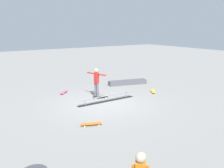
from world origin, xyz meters
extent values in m
plane|color=gray|center=(0.00, 0.00, 0.00)|extent=(60.00, 60.00, 0.00)
cube|color=black|center=(-0.37, -0.28, 0.01)|extent=(3.22, 0.25, 0.01)
cylinder|color=gray|center=(-1.59, -0.28, 0.14)|extent=(0.04, 0.04, 0.28)
cylinder|color=gray|center=(0.86, -0.27, 0.14)|extent=(0.04, 0.04, 0.28)
cylinder|color=gray|center=(-0.37, -0.28, 0.28)|extent=(3.06, 0.06, 0.05)
cube|color=#595960|center=(-3.45, -2.62, 0.14)|extent=(2.57, 1.12, 0.28)
cylinder|color=slate|center=(-0.28, -1.02, 0.40)|extent=(0.15, 0.15, 0.80)
cylinder|color=slate|center=(-0.23, -1.17, 0.40)|extent=(0.15, 0.15, 0.80)
cube|color=red|center=(-0.26, -1.10, 1.08)|extent=(0.24, 0.25, 0.56)
sphere|color=tan|center=(-0.26, -1.10, 1.47)|extent=(0.22, 0.22, 0.22)
cylinder|color=red|center=(-0.37, -0.74, 1.29)|extent=(0.24, 0.53, 0.07)
cylinder|color=red|center=(-0.14, -1.45, 1.29)|extent=(0.24, 0.53, 0.07)
cube|color=black|center=(-0.38, -0.93, 0.08)|extent=(0.82, 0.43, 0.02)
cylinder|color=white|center=(-0.08, -0.90, 0.03)|extent=(0.06, 0.05, 0.05)
cylinder|color=white|center=(-0.15, -1.12, 0.03)|extent=(0.06, 0.05, 0.05)
cylinder|color=white|center=(-0.60, -0.74, 0.03)|extent=(0.06, 0.05, 0.05)
cylinder|color=white|center=(-0.67, -0.95, 0.03)|extent=(0.06, 0.05, 0.05)
sphere|color=beige|center=(3.20, 6.61, 1.37)|extent=(0.20, 0.20, 0.20)
cube|color=orange|center=(1.75, 2.01, 0.08)|extent=(0.82, 0.47, 0.02)
cylinder|color=white|center=(2.05, 2.02, 0.03)|extent=(0.06, 0.05, 0.05)
cylinder|color=white|center=(1.97, 1.81, 0.03)|extent=(0.06, 0.05, 0.05)
cylinder|color=white|center=(1.54, 2.22, 0.03)|extent=(0.06, 0.05, 0.05)
cylinder|color=white|center=(1.46, 2.00, 0.03)|extent=(0.06, 0.05, 0.05)
cube|color=yellow|center=(-3.53, -0.26, 0.08)|extent=(0.64, 0.76, 0.02)
cylinder|color=white|center=(-3.60, -0.54, 0.03)|extent=(0.06, 0.06, 0.05)
cylinder|color=white|center=(-3.78, -0.40, 0.03)|extent=(0.06, 0.06, 0.05)
cylinder|color=white|center=(-3.27, -0.11, 0.03)|extent=(0.06, 0.06, 0.05)
cylinder|color=white|center=(-3.45, 0.03, 0.03)|extent=(0.06, 0.06, 0.05)
cube|color=#E05993|center=(0.85, -2.88, 0.08)|extent=(0.71, 0.71, 0.02)
cylinder|color=white|center=(0.74, -3.15, 0.03)|extent=(0.06, 0.06, 0.05)
cylinder|color=white|center=(0.58, -2.99, 0.03)|extent=(0.06, 0.06, 0.05)
cylinder|color=white|center=(1.13, -2.77, 0.03)|extent=(0.06, 0.06, 0.05)
cylinder|color=white|center=(0.97, -2.61, 0.03)|extent=(0.06, 0.06, 0.05)
camera|label=1|loc=(5.79, 9.59, 3.68)|focal=38.41mm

